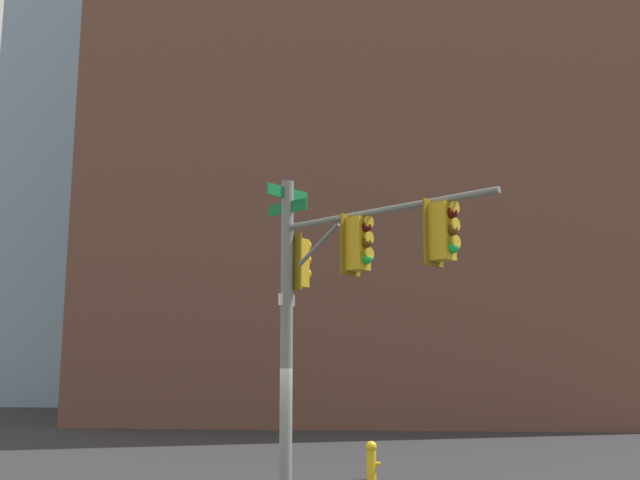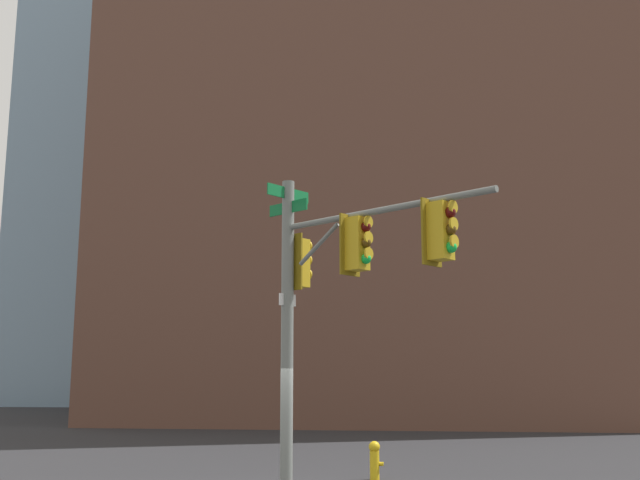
{
  "view_description": "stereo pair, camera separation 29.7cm",
  "coord_description": "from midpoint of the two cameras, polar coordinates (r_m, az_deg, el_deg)",
  "views": [
    {
      "loc": [
        2.37,
        -15.25,
        2.31
      ],
      "look_at": [
        0.73,
        -0.61,
        4.98
      ],
      "focal_mm": 42.91,
      "sensor_mm": 36.0,
      "label": 1
    },
    {
      "loc": [
        2.67,
        -15.21,
        2.31
      ],
      "look_at": [
        0.73,
        -0.61,
        4.98
      ],
      "focal_mm": 42.91,
      "sensor_mm": 36.0,
      "label": 2
    }
  ],
  "objects": [
    {
      "name": "signal_pole_assembly",
      "position": [
        14.74,
        1.37,
        -2.98
      ],
      "size": [
        4.42,
        3.4,
        6.32
      ],
      "rotation": [
        0.0,
        0.0,
        5.67
      ],
      "color": "slate",
      "rests_on": "ground_plane"
    },
    {
      "name": "building_brick_nearside",
      "position": [
        46.31,
        3.83,
        13.89
      ],
      "size": [
        27.8,
        14.29,
        42.49
      ],
      "primitive_type": "cube",
      "color": "brown",
      "rests_on": "ground_plane"
    },
    {
      "name": "building_brick_midblock",
      "position": [
        55.71,
        14.66,
        8.3
      ],
      "size": [
        23.68,
        16.91,
        39.45
      ],
      "primitive_type": "cube",
      "color": "brown",
      "rests_on": "ground_plane"
    },
    {
      "name": "fire_hydrant",
      "position": [
        18.44,
        4.57,
        -15.95
      ],
      "size": [
        0.34,
        0.26,
        0.87
      ],
      "color": "gold",
      "rests_on": "ground_plane"
    }
  ]
}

